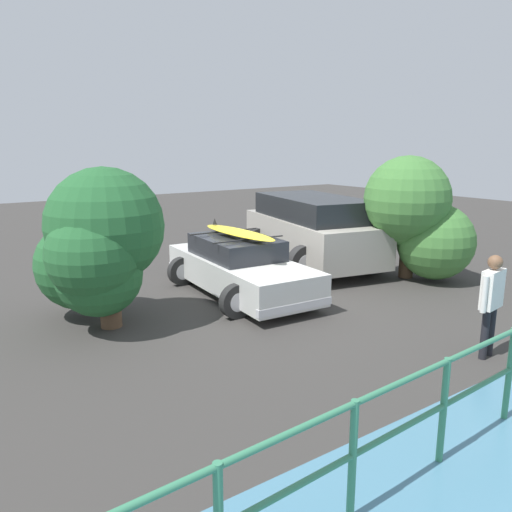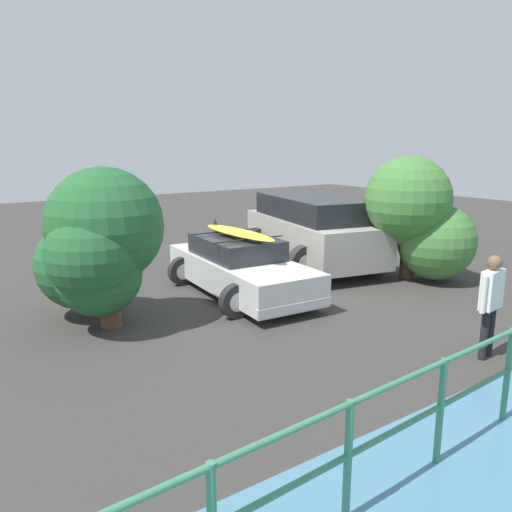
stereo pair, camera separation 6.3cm
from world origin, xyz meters
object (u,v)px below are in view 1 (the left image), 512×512
(person_bystander, at_px, (492,297))
(bush_near_right, at_px, (419,219))
(suv_car, at_px, (312,230))
(bush_near_left, at_px, (97,247))
(sedan_car, at_px, (239,267))

(person_bystander, distance_m, bush_near_right, 4.40)
(person_bystander, height_order, bush_near_right, bush_near_right)
(suv_car, distance_m, person_bystander, 6.16)
(suv_car, relative_size, bush_near_left, 1.71)
(bush_near_right, bearing_deg, bush_near_left, -9.39)
(sedan_car, bearing_deg, bush_near_left, 5.31)
(sedan_car, bearing_deg, person_bystander, 104.87)
(suv_car, bearing_deg, bush_near_left, 12.49)
(person_bystander, height_order, bush_near_left, bush_near_left)
(person_bystander, bearing_deg, suv_car, -105.52)
(sedan_car, height_order, suv_car, suv_car)
(person_bystander, xyz_separation_m, bush_near_left, (4.37, -4.60, 0.48))
(suv_car, relative_size, bush_near_right, 1.64)
(suv_car, distance_m, bush_near_right, 2.76)
(sedan_car, height_order, person_bystander, person_bystander)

